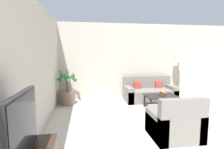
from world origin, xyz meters
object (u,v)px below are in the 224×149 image
Objects in this scene: floor_lamp at (178,62)px; coffee_table at (161,97)px; apple_green at (163,92)px; orange_fruit at (164,92)px; potted_palm at (67,93)px; sofa_loveseat at (149,93)px; television at (23,128)px; fruit_bowl at (162,94)px; armchair at (175,124)px; ottoman at (161,114)px; apple_red at (160,92)px.

floor_lamp is 1.75× the size of coffee_table.
apple_green is 0.10m from orange_fruit.
potted_palm reaches higher than sofa_loveseat.
television reaches higher than fruit_bowl.
coffee_table is at bearing -129.12° from apple_green.
potted_palm is 1.30× the size of armchair.
sofa_loveseat is at bearing 97.61° from apple_green.
ottoman is (-0.45, -0.98, -0.16)m from coffee_table.
fruit_bowl is 0.08m from apple_green.
armchair is (-0.62, -1.88, -0.21)m from apple_green.
sofa_loveseat is at bearing 76.92° from ottoman.
apple_red is at bearing -16.79° from potted_palm.
ottoman is (-0.51, -1.06, -0.23)m from fruit_bowl.
floor_lamp is at bearing 42.80° from apple_green.
fruit_bowl is 0.09m from orange_fruit.
armchair is 1.68× the size of ottoman.
ottoman is (-0.44, -1.91, -0.08)m from sofa_loveseat.
fruit_bowl is at bearing 11.13° from apple_red.
potted_palm is 2.93m from apple_red.
television is 0.45× the size of sofa_loveseat.
potted_palm is at bearing 89.41° from television.
apple_green is 0.84× the size of orange_fruit.
fruit_bowl reaches higher than ottoman.
sofa_loveseat is 3.27× the size of ottoman.
television reaches higher than ottoman.
apple_red reaches higher than ottoman.
sofa_loveseat is 25.98× the size of apple_red.
floor_lamp is at bearing 45.47° from orange_fruit.
orange_fruit is at bearing -96.45° from apple_green.
ottoman is at bearing -38.95° from potted_palm.
coffee_table is (2.83, 3.03, -0.57)m from television.
potted_palm is 16.10× the size of apple_green.
ottoman is at bearing -118.23° from orange_fruit.
sofa_loveseat is 1.90× the size of coffee_table.
apple_red reaches higher than coffee_table.
television is 9.15× the size of orange_fruit.
coffee_table is (2.79, -0.92, -0.02)m from potted_palm.
fruit_bowl is (2.86, -0.83, 0.05)m from potted_palm.
sofa_loveseat reaches higher than apple_green.
potted_palm is at bearing 130.44° from armchair.
armchair reaches higher than coffee_table.
orange_fruit is (0.10, -0.90, 0.21)m from sofa_loveseat.
ottoman is at bearing -115.89° from fruit_bowl.
apple_red is 0.11m from apple_green.
potted_palm is 17.43× the size of apple_red.
sofa_loveseat is at bearing 54.46° from television.
armchair is (-0.60, -1.78, -0.21)m from orange_fruit.
television is 0.49× the size of floor_lamp.
armchair reaches higher than apple_red.
television reaches higher than coffee_table.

